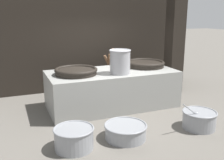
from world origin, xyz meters
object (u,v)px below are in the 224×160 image
stock_pot (120,61)px  prep_bowl_vegetables (199,119)px  giant_wok_near (76,71)px  prep_bowl_extra (126,131)px  prep_bowl_meat (74,137)px  cook (113,69)px  giant_wok_far (145,64)px

stock_pot → prep_bowl_vegetables: bearing=-55.6°
giant_wok_near → prep_bowl_vegetables: (2.29, -2.09, -0.87)m
prep_bowl_extra → prep_bowl_meat: bearing=-179.3°
giant_wok_near → prep_bowl_vegetables: bearing=-42.3°
stock_pot → prep_bowl_extra: bearing=-109.7°
giant_wok_near → cook: (1.54, 1.25, -0.31)m
giant_wok_near → prep_bowl_meat: 2.19m
prep_bowl_vegetables → prep_bowl_meat: bearing=176.9°
prep_bowl_vegetables → prep_bowl_extra: 1.77m
giant_wok_near → prep_bowl_meat: bearing=-106.6°
stock_pot → prep_bowl_meat: bearing=-136.3°
prep_bowl_extra → prep_bowl_vegetables: bearing=-5.5°
giant_wok_near → prep_bowl_vegetables: giant_wok_near is taller
giant_wok_far → prep_bowl_vegetables: size_ratio=1.14×
stock_pot → cook: 1.74m
giant_wok_near → cook: size_ratio=0.76×
cook → prep_bowl_vegetables: size_ratio=1.47×
giant_wok_near → cook: cook is taller
giant_wok_far → prep_bowl_extra: giant_wok_far is taller
prep_bowl_vegetables → prep_bowl_meat: 2.87m
cook → prep_bowl_meat: (-2.11, -3.18, -0.55)m
prep_bowl_vegetables → prep_bowl_meat: size_ratio=1.25×
giant_wok_far → prep_bowl_meat: bearing=-141.9°
stock_pot → giant_wok_far: bearing=27.2°
giant_wok_near → giant_wok_far: (2.15, 0.21, 0.00)m
giant_wok_near → cook: 2.01m
prep_bowl_meat → prep_bowl_extra: prep_bowl_meat is taller
prep_bowl_vegetables → prep_bowl_extra: prep_bowl_vegetables is taller
giant_wok_near → prep_bowl_meat: (-0.57, -1.93, -0.86)m
stock_pot → prep_bowl_extra: 2.04m
stock_pot → prep_bowl_meat: stock_pot is taller
giant_wok_near → stock_pot: bearing=-17.2°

